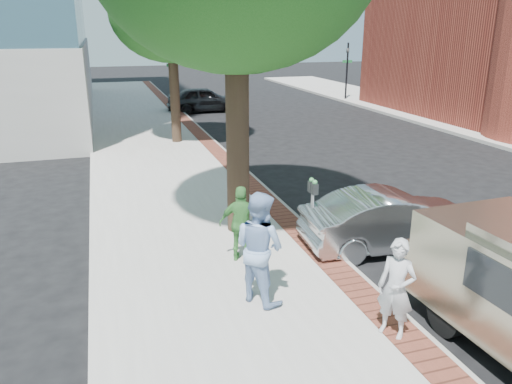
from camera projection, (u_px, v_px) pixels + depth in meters
name	position (u px, v px, depth m)	size (l,w,h in m)	color
ground	(291.00, 265.00, 10.39)	(120.00, 120.00, 0.00)	black
sidewalk	(166.00, 169.00, 17.19)	(5.00, 60.00, 0.15)	#9E9991
brick_strip	(228.00, 162.00, 17.79)	(0.60, 60.00, 0.01)	brown
curb	(238.00, 163.00, 17.91)	(0.10, 60.00, 0.15)	gray
signal_near	(173.00, 71.00, 29.88)	(0.70, 0.15, 3.80)	black
signal_far	(347.00, 67.00, 33.18)	(0.70, 0.15, 3.80)	black
tree_far	(171.00, 12.00, 19.47)	(4.80, 4.80, 7.14)	black
parking_meter	(313.00, 197.00, 10.82)	(0.12, 0.32, 1.47)	gray
person_gray	(396.00, 288.00, 7.54)	(0.58, 0.38, 1.59)	#AEAEB3
person_officer	(259.00, 247.00, 8.50)	(0.96, 0.75, 1.98)	#89A8D4
person_green	(242.00, 224.00, 10.06)	(0.92, 0.38, 1.57)	#438A3E
sedan_silver	(392.00, 220.00, 11.00)	(1.40, 4.01, 1.32)	#ABAEB2
bg_car	(204.00, 99.00, 29.15)	(1.73, 4.30, 1.47)	black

